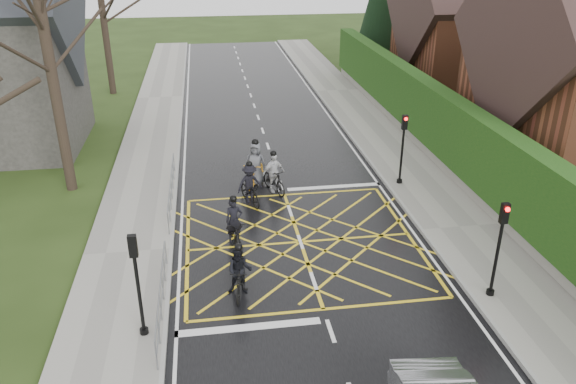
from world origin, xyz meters
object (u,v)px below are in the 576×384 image
object	(u,v)px
cyclist_rear	(235,228)
cyclist_mid	(250,188)
cyclist_back	(240,276)
cyclist_front	(274,177)
cyclist_lead	(256,169)

from	to	relation	value
cyclist_rear	cyclist_mid	world-z (taller)	cyclist_rear
cyclist_back	cyclist_front	xyz separation A→B (m)	(1.95, 7.23, 0.03)
cyclist_mid	cyclist_front	world-z (taller)	cyclist_front
cyclist_back	cyclist_mid	world-z (taller)	cyclist_mid
cyclist_mid	cyclist_rear	bearing A→B (deg)	-122.61
cyclist_rear	cyclist_front	bearing A→B (deg)	58.70
cyclist_mid	cyclist_front	xyz separation A→B (m)	(1.09, 0.88, 0.03)
cyclist_back	cyclist_front	bearing A→B (deg)	85.76
cyclist_back	cyclist_rear	bearing A→B (deg)	100.23
cyclist_front	cyclist_lead	world-z (taller)	cyclist_lead
cyclist_rear	cyclist_back	bearing A→B (deg)	-96.56
cyclist_rear	cyclist_back	xyz separation A→B (m)	(-0.03, -3.19, 0.07)
cyclist_back	cyclist_lead	distance (m)	8.18
cyclist_back	cyclist_mid	distance (m)	6.41
cyclist_mid	cyclist_lead	size ratio (longest dim) A/B	0.86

